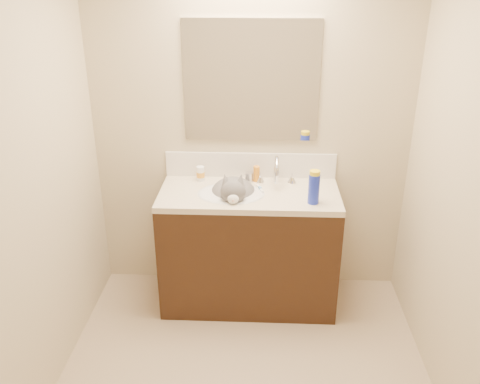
# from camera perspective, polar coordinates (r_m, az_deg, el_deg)

# --- Properties ---
(room_shell) EXTENTS (2.24, 2.54, 2.52)m
(room_shell) POSITION_cam_1_polar(r_m,az_deg,el_deg) (2.24, 0.45, 4.46)
(room_shell) COLOR #BBAB8B
(room_shell) RESTS_ON ground
(vanity_cabinet) EXTENTS (1.20, 0.55, 0.82)m
(vanity_cabinet) POSITION_cam_1_polar(r_m,az_deg,el_deg) (3.59, 1.00, -6.55)
(vanity_cabinet) COLOR black
(vanity_cabinet) RESTS_ON ground
(counter_slab) EXTENTS (1.20, 0.55, 0.04)m
(counter_slab) POSITION_cam_1_polar(r_m,az_deg,el_deg) (3.39, 1.05, -0.29)
(counter_slab) COLOR beige
(counter_slab) RESTS_ON vanity_cabinet
(basin) EXTENTS (0.45, 0.36, 0.14)m
(basin) POSITION_cam_1_polar(r_m,az_deg,el_deg) (3.39, -1.00, -1.23)
(basin) COLOR silver
(basin) RESTS_ON vanity_cabinet
(faucet) EXTENTS (0.28, 0.20, 0.21)m
(faucet) POSITION_cam_1_polar(r_m,az_deg,el_deg) (3.48, 4.10, 2.18)
(faucet) COLOR silver
(faucet) RESTS_ON counter_slab
(cat) EXTENTS (0.37, 0.44, 0.33)m
(cat) POSITION_cam_1_polar(r_m,az_deg,el_deg) (3.40, -0.74, -0.28)
(cat) COLOR #535153
(cat) RESTS_ON basin
(backsplash) EXTENTS (1.20, 0.02, 0.18)m
(backsplash) POSITION_cam_1_polar(r_m,az_deg,el_deg) (3.59, 1.19, 3.04)
(backsplash) COLOR silver
(backsplash) RESTS_ON counter_slab
(mirror) EXTENTS (0.90, 0.02, 0.80)m
(mirror) POSITION_cam_1_polar(r_m,az_deg,el_deg) (3.42, 1.27, 12.29)
(mirror) COLOR white
(mirror) RESTS_ON room_shell
(pill_bottle) EXTENTS (0.06, 0.06, 0.10)m
(pill_bottle) POSITION_cam_1_polar(r_m,az_deg,el_deg) (3.56, -4.45, 2.08)
(pill_bottle) COLOR white
(pill_bottle) RESTS_ON counter_slab
(pill_label) EXTENTS (0.06, 0.06, 0.04)m
(pill_label) POSITION_cam_1_polar(r_m,az_deg,el_deg) (3.56, -4.45, 1.98)
(pill_label) COLOR orange
(pill_label) RESTS_ON pill_bottle
(silver_jar) EXTENTS (0.07, 0.07, 0.07)m
(silver_jar) POSITION_cam_1_polar(r_m,az_deg,el_deg) (3.54, 1.00, 1.70)
(silver_jar) COLOR #B7B7BC
(silver_jar) RESTS_ON counter_slab
(amber_bottle) EXTENTS (0.06, 0.06, 0.11)m
(amber_bottle) POSITION_cam_1_polar(r_m,az_deg,el_deg) (3.53, 1.86, 2.06)
(amber_bottle) COLOR orange
(amber_bottle) RESTS_ON counter_slab
(toothbrush) EXTENTS (0.05, 0.13, 0.01)m
(toothbrush) POSITION_cam_1_polar(r_m,az_deg,el_deg) (3.43, 2.25, 0.42)
(toothbrush) COLOR white
(toothbrush) RESTS_ON counter_slab
(toothbrush_head) EXTENTS (0.02, 0.03, 0.02)m
(toothbrush_head) POSITION_cam_1_polar(r_m,az_deg,el_deg) (3.43, 2.25, 0.47)
(toothbrush_head) COLOR #649DD5
(toothbrush_head) RESTS_ON counter_slab
(spray_can) EXTENTS (0.08, 0.08, 0.19)m
(spray_can) POSITION_cam_1_polar(r_m,az_deg,el_deg) (3.22, 8.29, 0.34)
(spray_can) COLOR #1B2CC0
(spray_can) RESTS_ON counter_slab
(spray_cap) EXTENTS (0.07, 0.07, 0.04)m
(spray_cap) POSITION_cam_1_polar(r_m,az_deg,el_deg) (3.18, 8.40, 2.04)
(spray_cap) COLOR yellow
(spray_cap) RESTS_ON spray_can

